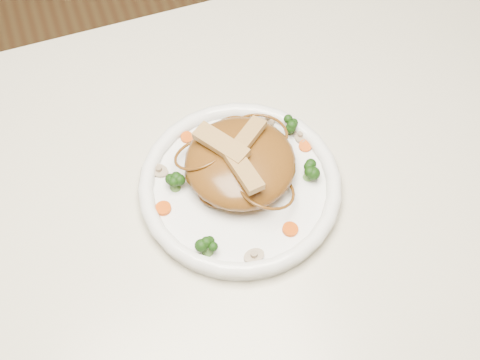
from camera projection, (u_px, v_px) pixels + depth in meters
name	position (u px, v px, depth m)	size (l,w,h in m)	color
table	(204.00, 273.00, 0.97)	(1.20, 0.80, 0.75)	beige
plate	(240.00, 189.00, 0.92)	(0.26, 0.26, 0.02)	white
noodle_mound	(240.00, 163.00, 0.90)	(0.14, 0.14, 0.05)	brown
chicken_a	(247.00, 137.00, 0.88)	(0.06, 0.02, 0.01)	tan
chicken_b	(221.00, 144.00, 0.88)	(0.08, 0.02, 0.01)	tan
chicken_c	(243.00, 170.00, 0.86)	(0.07, 0.02, 0.01)	tan
broccoli_0	(290.00, 124.00, 0.94)	(0.03, 0.03, 0.03)	#18390B
broccoli_1	(175.00, 181.00, 0.89)	(0.03, 0.03, 0.03)	#18390B
broccoli_2	(207.00, 246.00, 0.84)	(0.03, 0.03, 0.03)	#18390B
broccoli_3	(309.00, 171.00, 0.90)	(0.02, 0.02, 0.03)	#18390B
carrot_0	(252.00, 132.00, 0.95)	(0.02, 0.02, 0.01)	#DD4808
carrot_1	(163.00, 208.00, 0.89)	(0.02, 0.02, 0.01)	#DD4808
carrot_2	(305.00, 146.00, 0.94)	(0.02, 0.02, 0.01)	#DD4808
carrot_3	(187.00, 137.00, 0.95)	(0.02, 0.02, 0.01)	#DD4808
carrot_4	(290.00, 229.00, 0.87)	(0.02, 0.02, 0.01)	#DD4808
mushroom_0	(254.00, 256.00, 0.85)	(0.03, 0.03, 0.01)	tan
mushroom_1	(300.00, 136.00, 0.95)	(0.02, 0.02, 0.01)	tan
mushroom_2	(159.00, 171.00, 0.92)	(0.03, 0.03, 0.01)	tan
mushroom_3	(268.00, 120.00, 0.96)	(0.02, 0.02, 0.01)	tan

